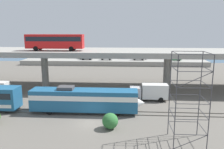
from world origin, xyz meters
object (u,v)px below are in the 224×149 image
object	(u,v)px
parked_car_0	(174,59)
parked_car_1	(124,57)
scaffolding_tower	(189,96)
transit_bus_on_overpass	(55,41)
parked_car_3	(85,57)
train_locomotive	(89,99)
parked_car_6	(106,58)
parked_car_7	(175,57)
parked_car_4	(139,58)
parked_car_5	(141,57)
service_truck_east	(150,92)
parked_car_2	(87,58)

from	to	relation	value
parked_car_0	parked_car_1	distance (m)	18.83
parked_car_1	scaffolding_tower	bearing A→B (deg)	-82.49
transit_bus_on_overpass	parked_car_3	bearing A→B (deg)	-89.08
parked_car_3	train_locomotive	bearing A→B (deg)	100.98
parked_car_6	parked_car_7	world-z (taller)	same
parked_car_4	parked_car_5	size ratio (longest dim) A/B	1.06
service_truck_east	parked_car_7	world-z (taller)	parked_car_7
parked_car_2	parked_car_3	distance (m)	2.77
scaffolding_tower	parked_car_4	distance (m)	58.48
transit_bus_on_overpass	scaffolding_tower	distance (m)	31.83
parked_car_1	parked_car_5	world-z (taller)	same
train_locomotive	parked_car_5	distance (m)	53.24
transit_bus_on_overpass	parked_car_0	xyz separation A→B (m)	(32.02, 34.62, -7.96)
service_truck_east	parked_car_4	distance (m)	42.63
parked_car_2	train_locomotive	bearing A→B (deg)	100.32
train_locomotive	parked_car_6	xyz separation A→B (m)	(-1.81, 49.10, 0.28)
parked_car_2	parked_car_6	bearing A→B (deg)	-178.96
train_locomotive	transit_bus_on_overpass	distance (m)	18.55
transit_bus_on_overpass	parked_car_0	size ratio (longest dim) A/B	2.58
parked_car_0	parked_car_3	xyz separation A→B (m)	(-32.63, 3.18, 0.00)
parked_car_1	service_truck_east	bearing A→B (deg)	-83.24
parked_car_6	parked_car_5	bearing A→B (deg)	12.88
parked_car_1	parked_car_7	size ratio (longest dim) A/B	0.98
parked_car_1	parked_car_5	xyz separation A→B (m)	(6.65, -1.32, -0.00)
transit_bus_on_overpass	parked_car_3	world-z (taller)	transit_bus_on_overpass
parked_car_4	parked_car_0	bearing A→B (deg)	174.17
transit_bus_on_overpass	parked_car_0	bearing A→B (deg)	-132.77
train_locomotive	parked_car_5	bearing A→B (deg)	77.92
service_truck_east	parked_car_0	bearing A→B (deg)	-107.01
parked_car_3	parked_car_1	bearing A→B (deg)	-172.67
parked_car_1	parked_car_7	world-z (taller)	same
train_locomotive	parked_car_3	size ratio (longest dim) A/B	3.91
parked_car_2	parked_car_6	size ratio (longest dim) A/B	0.95
service_truck_east	transit_bus_on_overpass	bearing A→B (deg)	-19.09
parked_car_1	parked_car_2	size ratio (longest dim) A/B	1.00
parked_car_4	parked_car_3	bearing A→B (deg)	-5.40
service_truck_east	parked_car_2	size ratio (longest dim) A/B	1.64
scaffolding_tower	parked_car_7	size ratio (longest dim) A/B	2.44
transit_bus_on_overpass	scaffolding_tower	xyz separation A→B (m)	(22.06, -22.43, -4.88)
service_truck_east	parked_car_6	bearing A→B (deg)	-74.33
service_truck_east	scaffolding_tower	xyz separation A→B (m)	(2.68, -15.72, 3.91)
parked_car_1	parked_car_5	distance (m)	6.78
train_locomotive	parked_car_0	size ratio (longest dim) A/B	3.79
scaffolding_tower	parked_car_4	bearing A→B (deg)	92.63
train_locomotive	parked_car_5	xyz separation A→B (m)	(11.15, 52.06, 0.27)
parked_car_0	scaffolding_tower	bearing A→B (deg)	80.09
parked_car_1	parked_car_4	distance (m)	6.65
transit_bus_on_overpass	parked_car_1	distance (m)	42.77
scaffolding_tower	parked_car_5	size ratio (longest dim) A/B	2.37
service_truck_east	parked_car_7	distance (m)	48.06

